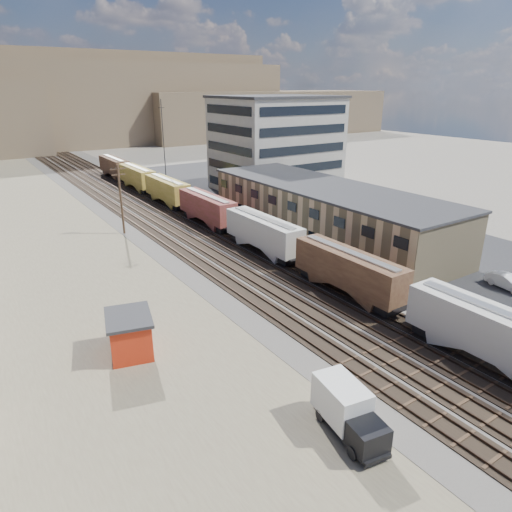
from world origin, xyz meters
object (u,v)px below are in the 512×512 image
maintenance_shed (130,334)px  parked_car_white (508,282)px  freight_train (233,218)px  utility_pole_north (121,198)px  box_truck (348,411)px  parked_car_blue (261,194)px

maintenance_shed → parked_car_white: 38.69m
maintenance_shed → freight_train: bearing=43.6°
utility_pole_north → box_truck: 47.66m
freight_train → parked_car_blue: (16.87, 17.54, -2.00)m
utility_pole_north → box_truck: size_ratio=1.67×
utility_pole_north → box_truck: bearing=-92.2°
utility_pole_north → maintenance_shed: utility_pole_north is taller
freight_train → parked_car_white: size_ratio=26.13×
box_truck → parked_car_blue: (31.03, 54.81, -0.75)m
box_truck → parked_car_blue: 62.99m
freight_train → box_truck: size_ratio=20.02×
freight_train → parked_car_white: bearing=-64.2°
box_truck → parked_car_white: (29.29, 6.04, -0.79)m
utility_pole_north → parked_car_white: (27.42, -41.43, -4.54)m
parked_car_white → parked_car_blue: size_ratio=0.80×
box_truck → parked_car_blue: box_truck is taller
maintenance_shed → parked_car_blue: (39.08, 38.66, -0.90)m
utility_pole_north → box_truck: utility_pole_north is taller
maintenance_shed → parked_car_blue: bearing=44.7°
utility_pole_north → maintenance_shed: bearing=-107.6°
utility_pole_north → parked_car_blue: size_ratio=1.75×
maintenance_shed → parked_car_blue: size_ratio=0.92×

